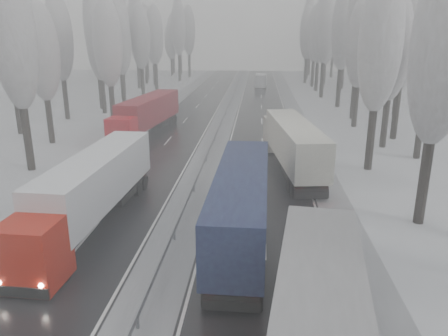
# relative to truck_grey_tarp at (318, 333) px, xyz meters

# --- Properties ---
(carriageway_right) EXTENTS (7.50, 200.00, 0.03)m
(carriageway_right) POSITION_rel_truck_grey_tarp_xyz_m (-1.49, 29.06, -2.56)
(carriageway_right) COLOR black
(carriageway_right) RESTS_ON ground
(carriageway_left) EXTENTS (7.50, 200.00, 0.03)m
(carriageway_left) POSITION_rel_truck_grey_tarp_xyz_m (-11.99, 29.06, -2.56)
(carriageway_left) COLOR black
(carriageway_left) RESTS_ON ground
(median_slush) EXTENTS (3.00, 200.00, 0.04)m
(median_slush) POSITION_rel_truck_grey_tarp_xyz_m (-6.74, 29.06, -2.56)
(median_slush) COLOR #A3A6AB
(median_slush) RESTS_ON ground
(shoulder_right) EXTENTS (2.40, 200.00, 0.04)m
(shoulder_right) POSITION_rel_truck_grey_tarp_xyz_m (3.46, 29.06, -2.56)
(shoulder_right) COLOR #A3A6AB
(shoulder_right) RESTS_ON ground
(shoulder_left) EXTENTS (2.40, 200.00, 0.04)m
(shoulder_left) POSITION_rel_truck_grey_tarp_xyz_m (-16.94, 29.06, -2.56)
(shoulder_left) COLOR #A3A6AB
(shoulder_left) RESTS_ON ground
(median_guardrail) EXTENTS (0.12, 200.00, 0.76)m
(median_guardrail) POSITION_rel_truck_grey_tarp_xyz_m (-6.74, 29.04, -1.98)
(median_guardrail) COLOR slate
(median_guardrail) RESTS_ON ground
(tree_16) EXTENTS (3.60, 3.60, 16.53)m
(tree_16) POSITION_rel_truck_grey_tarp_xyz_m (8.30, 14.72, 8.09)
(tree_16) COLOR black
(tree_16) RESTS_ON ground
(tree_18) EXTENTS (3.60, 3.60, 16.58)m
(tree_18) POSITION_rel_truck_grey_tarp_xyz_m (7.77, 26.09, 8.12)
(tree_18) COLOR black
(tree_18) RESTS_ON ground
(tree_19) EXTENTS (3.60, 3.60, 14.57)m
(tree_19) POSITION_rel_truck_grey_tarp_xyz_m (13.28, 30.09, 6.84)
(tree_19) COLOR black
(tree_19) RESTS_ON ground
(tree_20) EXTENTS (3.60, 3.60, 15.71)m
(tree_20) POSITION_rel_truck_grey_tarp_xyz_m (11.16, 34.22, 7.57)
(tree_20) COLOR black
(tree_20) RESTS_ON ground
(tree_21) EXTENTS (3.60, 3.60, 18.62)m
(tree_21) POSITION_rel_truck_grey_tarp_xyz_m (13.39, 38.22, 9.42)
(tree_21) COLOR black
(tree_21) RESTS_ON ground
(tree_22) EXTENTS (3.60, 3.60, 15.86)m
(tree_22) POSITION_rel_truck_grey_tarp_xyz_m (10.29, 44.66, 7.66)
(tree_22) COLOR black
(tree_22) RESTS_ON ground
(tree_23) EXTENTS (3.60, 3.60, 13.55)m
(tree_23) POSITION_rel_truck_grey_tarp_xyz_m (16.57, 48.66, 6.19)
(tree_23) COLOR black
(tree_23) RESTS_ON ground
(tree_24) EXTENTS (3.60, 3.60, 20.49)m
(tree_24) POSITION_rel_truck_grey_tarp_xyz_m (11.16, 50.08, 10.61)
(tree_24) COLOR black
(tree_24) RESTS_ON ground
(tree_25) EXTENTS (3.60, 3.60, 19.44)m
(tree_25) POSITION_rel_truck_grey_tarp_xyz_m (18.08, 54.08, 9.94)
(tree_25) COLOR black
(tree_25) RESTS_ON ground
(tree_26) EXTENTS (3.60, 3.60, 18.78)m
(tree_26) POSITION_rel_truck_grey_tarp_xyz_m (10.83, 60.33, 9.53)
(tree_26) COLOR black
(tree_26) RESTS_ON ground
(tree_27) EXTENTS (3.60, 3.60, 17.62)m
(tree_27) POSITION_rel_truck_grey_tarp_xyz_m (17.98, 64.33, 8.78)
(tree_27) COLOR black
(tree_27) RESTS_ON ground
(tree_28) EXTENTS (3.60, 3.60, 19.62)m
(tree_28) POSITION_rel_truck_grey_tarp_xyz_m (9.60, 71.01, 10.06)
(tree_28) COLOR black
(tree_28) RESTS_ON ground
(tree_29) EXTENTS (3.60, 3.60, 18.11)m
(tree_29) POSITION_rel_truck_grey_tarp_xyz_m (16.98, 75.01, 9.09)
(tree_29) COLOR black
(tree_29) RESTS_ON ground
(tree_30) EXTENTS (3.60, 3.60, 17.86)m
(tree_30) POSITION_rel_truck_grey_tarp_xyz_m (9.83, 80.76, 8.94)
(tree_30) COLOR black
(tree_30) RESTS_ON ground
(tree_31) EXTENTS (3.60, 3.60, 18.58)m
(tree_31) POSITION_rel_truck_grey_tarp_xyz_m (15.74, 84.76, 9.40)
(tree_31) COLOR black
(tree_31) RESTS_ON ground
(tree_32) EXTENTS (3.60, 3.60, 17.33)m
(tree_32) POSITION_rel_truck_grey_tarp_xyz_m (9.89, 88.27, 8.60)
(tree_32) COLOR black
(tree_32) RESTS_ON ground
(tree_33) EXTENTS (3.60, 3.60, 14.33)m
(tree_33) POSITION_rel_truck_grey_tarp_xyz_m (13.03, 92.27, 6.68)
(tree_33) COLOR black
(tree_33) RESTS_ON ground
(tree_34) EXTENTS (3.60, 3.60, 17.63)m
(tree_34) POSITION_rel_truck_grey_tarp_xyz_m (9.00, 95.37, 8.79)
(tree_34) COLOR black
(tree_34) RESTS_ON ground
(tree_35) EXTENTS (3.60, 3.60, 18.25)m
(tree_35) POSITION_rel_truck_grey_tarp_xyz_m (18.21, 99.37, 9.19)
(tree_35) COLOR black
(tree_35) RESTS_ON ground
(tree_36) EXTENTS (3.60, 3.60, 20.23)m
(tree_36) POSITION_rel_truck_grey_tarp_xyz_m (10.30, 105.22, 10.44)
(tree_36) COLOR black
(tree_36) RESTS_ON ground
(tree_37) EXTENTS (3.60, 3.60, 16.37)m
(tree_37) POSITION_rel_truck_grey_tarp_xyz_m (17.28, 109.22, 7.99)
(tree_37) COLOR black
(tree_37) RESTS_ON ground
(tree_38) EXTENTS (3.60, 3.60, 17.97)m
(tree_38) POSITION_rel_truck_grey_tarp_xyz_m (12.00, 115.78, 9.01)
(tree_38) COLOR black
(tree_38) RESTS_ON ground
(tree_39) EXTENTS (3.60, 3.60, 16.19)m
(tree_39) POSITION_rel_truck_grey_tarp_xyz_m (14.81, 119.78, 7.87)
(tree_39) COLOR black
(tree_39) RESTS_ON ground
(tree_58) EXTENTS (3.60, 3.60, 17.21)m
(tree_58) POSITION_rel_truck_grey_tarp_xyz_m (-21.86, 23.62, 8.53)
(tree_58) COLOR black
(tree_58) RESTS_ON ground
(tree_60) EXTENTS (3.60, 3.60, 14.84)m
(tree_60) POSITION_rel_truck_grey_tarp_xyz_m (-24.48, 33.26, 7.01)
(tree_60) COLOR black
(tree_60) RESTS_ON ground
(tree_61) EXTENTS (3.60, 3.60, 13.95)m
(tree_61) POSITION_rel_truck_grey_tarp_xyz_m (-30.26, 37.26, 6.44)
(tree_61) COLOR black
(tree_61) RESTS_ON ground
(tree_62) EXTENTS (3.60, 3.60, 16.04)m
(tree_62) POSITION_rel_truck_grey_tarp_xyz_m (-20.68, 42.78, 7.78)
(tree_62) COLOR black
(tree_62) RESTS_ON ground
(tree_63) EXTENTS (3.60, 3.60, 16.88)m
(tree_63) POSITION_rel_truck_grey_tarp_xyz_m (-28.58, 46.78, 8.32)
(tree_63) COLOR black
(tree_63) RESTS_ON ground
(tree_64) EXTENTS (3.60, 3.60, 15.42)m
(tree_64) POSITION_rel_truck_grey_tarp_xyz_m (-25.00, 51.77, 7.38)
(tree_64) COLOR black
(tree_64) RESTS_ON ground
(tree_65) EXTENTS (3.60, 3.60, 19.48)m
(tree_65) POSITION_rel_truck_grey_tarp_xyz_m (-26.79, 55.77, 9.97)
(tree_65) COLOR black
(tree_65) RESTS_ON ground
(tree_66) EXTENTS (3.60, 3.60, 15.23)m
(tree_66) POSITION_rel_truck_grey_tarp_xyz_m (-24.89, 61.40, 7.26)
(tree_66) COLOR black
(tree_66) RESTS_ON ground
(tree_67) EXTENTS (3.60, 3.60, 17.09)m
(tree_67) POSITION_rel_truck_grey_tarp_xyz_m (-26.28, 65.40, 8.45)
(tree_67) COLOR black
(tree_67) RESTS_ON ground
(tree_68) EXTENTS (3.60, 3.60, 16.65)m
(tree_68) POSITION_rel_truck_grey_tarp_xyz_m (-23.32, 68.17, 8.17)
(tree_68) COLOR black
(tree_68) RESTS_ON ground
(tree_69) EXTENTS (3.60, 3.60, 19.35)m
(tree_69) POSITION_rel_truck_grey_tarp_xyz_m (-28.16, 72.17, 9.88)
(tree_69) COLOR black
(tree_69) RESTS_ON ground
(tree_70) EXTENTS (3.60, 3.60, 17.09)m
(tree_70) POSITION_rel_truck_grey_tarp_xyz_m (-23.06, 78.25, 8.45)
(tree_70) COLOR black
(tree_70) RESTS_ON ground
(tree_71) EXTENTS (3.60, 3.60, 19.61)m
(tree_71) POSITION_rel_truck_grey_tarp_xyz_m (-27.82, 82.25, 10.05)
(tree_71) COLOR black
(tree_71) RESTS_ON ground
(tree_72) EXTENTS (3.60, 3.60, 15.11)m
(tree_72) POSITION_rel_truck_grey_tarp_xyz_m (-25.67, 87.59, 7.18)
(tree_72) COLOR black
(tree_72) RESTS_ON ground
(tree_73) EXTENTS (3.60, 3.60, 17.22)m
(tree_73) POSITION_rel_truck_grey_tarp_xyz_m (-28.55, 91.59, 8.53)
(tree_73) COLOR black
(tree_73) RESTS_ON ground
(tree_74) EXTENTS (3.60, 3.60, 19.68)m
(tree_74) POSITION_rel_truck_grey_tarp_xyz_m (-21.81, 98.39, 10.10)
(tree_74) COLOR black
(tree_74) RESTS_ON ground
(tree_75) EXTENTS (3.60, 3.60, 18.60)m
(tree_75) POSITION_rel_truck_grey_tarp_xyz_m (-30.93, 102.39, 9.41)
(tree_75) COLOR black
(tree_75) RESTS_ON ground
(tree_76) EXTENTS (3.60, 3.60, 18.55)m
(tree_76) POSITION_rel_truck_grey_tarp_xyz_m (-20.78, 107.78, 9.38)
(tree_76) COLOR black
(tree_76) RESTS_ON ground
(tree_77) EXTENTS (3.60, 3.60, 14.32)m
(tree_77) POSITION_rel_truck_grey_tarp_xyz_m (-26.40, 111.78, 6.68)
(tree_77) COLOR black
(tree_77) RESTS_ON ground
(tree_78) EXTENTS (3.60, 3.60, 19.55)m
(tree_78) POSITION_rel_truck_grey_tarp_xyz_m (-24.30, 114.37, 10.01)
(tree_78) COLOR black
(tree_78) RESTS_ON ground
(tree_79) EXTENTS (3.60, 3.60, 17.07)m
(tree_79) POSITION_rel_truck_grey_tarp_xyz_m (-27.07, 118.37, 8.43)
(tree_79) COLOR black
(tree_79) RESTS_ON ground
(truck_grey_tarp) EXTENTS (4.84, 17.37, 4.42)m
(truck_grey_tarp) POSITION_rel_truck_grey_tarp_xyz_m (0.00, 0.00, 0.00)
(truck_grey_tarp) COLOR #48494D
(truck_grey_tarp) RESTS_ON ground
(truck_blue_box) EXTENTS (3.09, 17.30, 4.42)m
(truck_blue_box) POSITION_rel_truck_grey_tarp_xyz_m (-2.82, 11.71, 0.00)
(truck_blue_box) COLOR #1C2346
(truck_blue_box) RESTS_ON ground
(truck_cream_box) EXTENTS (4.84, 17.32, 4.40)m
(truck_cream_box) POSITION_rel_truck_grey_tarp_xyz_m (0.90, 25.19, -0.01)
(truck_cream_box) COLOR beige
(truck_cream_box) RESTS_ON ground
(box_truck_distant) EXTENTS (2.70, 7.64, 2.81)m
(box_truck_distant) POSITION_rel_truck_grey_tarp_xyz_m (-1.53, 86.65, -1.15)
(box_truck_distant) COLOR silver
(box_truck_distant) RESTS_ON ground
(truck_red_white) EXTENTS (3.38, 16.89, 4.31)m
(truck_red_white) POSITION_rel_truck_grey_tarp_xyz_m (-12.07, 12.59, -0.06)
(truck_red_white) COLOR #AC1709
(truck_red_white) RESTS_ON ground
(truck_red_red) EXTENTS (4.73, 17.32, 4.40)m
(truck_red_red) POSITION_rel_truck_grey_tarp_xyz_m (-14.92, 37.58, -0.01)
(truck_red_red) COLOR red
(truck_red_red) RESTS_ON ground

